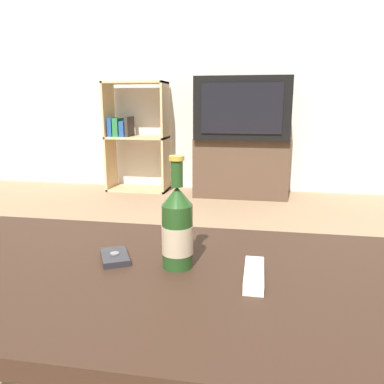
{
  "coord_description": "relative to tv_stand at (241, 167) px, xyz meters",
  "views": [
    {
      "loc": [
        0.2,
        -0.72,
        0.85
      ],
      "look_at": [
        0.02,
        0.34,
        0.59
      ],
      "focal_mm": 35.0,
      "sensor_mm": 36.0,
      "label": 1
    }
  ],
  "objects": [
    {
      "name": "back_wall",
      "position": [
        -0.07,
        0.27,
        1.03
      ],
      "size": [
        8.0,
        0.05,
        2.6
      ],
      "color": "beige",
      "rests_on": "ground_plane"
    },
    {
      "name": "beer_bottle",
      "position": [
        -0.03,
        -2.72,
        0.31
      ],
      "size": [
        0.07,
        0.07,
        0.25
      ],
      "color": "#1E4219",
      "rests_on": "coffee_table"
    },
    {
      "name": "tv_stand",
      "position": [
        0.0,
        0.0,
        0.0
      ],
      "size": [
        0.86,
        0.39,
        0.54
      ],
      "color": "#4C3828",
      "rests_on": "ground_plane"
    },
    {
      "name": "coffee_table",
      "position": [
        -0.07,
        -2.76,
        0.15
      ],
      "size": [
        1.22,
        0.63,
        0.49
      ],
      "color": "#332116",
      "rests_on": "ground_plane"
    },
    {
      "name": "television",
      "position": [
        0.0,
        -0.0,
        0.54
      ],
      "size": [
        0.83,
        0.51,
        0.54
      ],
      "color": "black",
      "rests_on": "tv_stand"
    },
    {
      "name": "cell_phone",
      "position": [
        -0.18,
        -2.71,
        0.23
      ],
      "size": [
        0.1,
        0.11,
        0.02
      ],
      "rotation": [
        0.0,
        0.0,
        0.47
      ],
      "color": "#232328",
      "rests_on": "coffee_table"
    },
    {
      "name": "remote_control",
      "position": [
        0.14,
        -2.76,
        0.24
      ],
      "size": [
        0.04,
        0.15,
        0.02
      ],
      "rotation": [
        0.0,
        0.0,
        -0.01
      ],
      "color": "white",
      "rests_on": "coffee_table"
    },
    {
      "name": "bookshelf",
      "position": [
        -1.05,
        0.05,
        0.28
      ],
      "size": [
        0.59,
        0.3,
        1.05
      ],
      "color": "tan",
      "rests_on": "ground_plane"
    }
  ]
}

